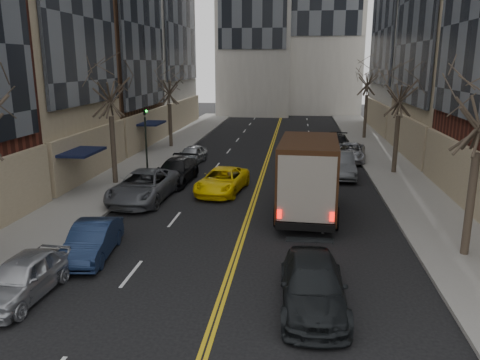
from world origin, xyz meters
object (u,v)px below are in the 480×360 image
(ups_truck, at_px, (308,177))
(observer_sedan, at_px, (313,286))
(taxi, at_px, (222,181))
(pedestrian, at_px, (299,195))

(ups_truck, distance_m, observer_sedan, 9.08)
(ups_truck, bearing_deg, taxi, 145.61)
(pedestrian, bearing_deg, taxi, 40.60)
(observer_sedan, relative_size, pedestrian, 2.75)
(ups_truck, xyz_separation_m, pedestrian, (-0.43, 0.37, -1.04))
(ups_truck, height_order, taxi, ups_truck)
(ups_truck, height_order, observer_sedan, ups_truck)
(ups_truck, distance_m, taxi, 6.17)
(taxi, relative_size, pedestrian, 2.77)
(ups_truck, distance_m, pedestrian, 1.19)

